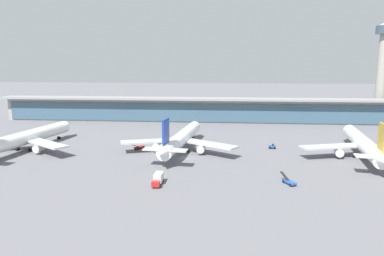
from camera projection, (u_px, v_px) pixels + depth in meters
ground_plane at (187, 158)px, 130.09m from camera, size 1200.00×1200.00×0.00m
airliner_left_stand at (26, 138)px, 140.96m from camera, size 47.84×62.70×16.71m
airliner_centre_stand at (181, 138)px, 139.84m from camera, size 47.96×62.75×16.71m
airliner_right_stand at (363, 144)px, 130.10m from camera, size 47.71×62.63×16.71m
service_truck_near_nose_blue at (289, 181)px, 100.81m from camera, size 4.08×6.74×2.70m
service_truck_under_wing_blue at (272, 147)px, 144.46m from camera, size 2.90×1.78×2.05m
service_truck_mid_apron_red at (139, 147)px, 143.93m from camera, size 4.59×6.56×2.70m
service_truck_by_tail_red at (158, 179)px, 100.73m from camera, size 2.44×7.32×3.10m
terminal_building at (202, 109)px, 213.32m from camera, size 256.86×12.80×15.20m
control_tower at (383, 63)px, 214.86m from camera, size 12.00×12.00×66.68m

